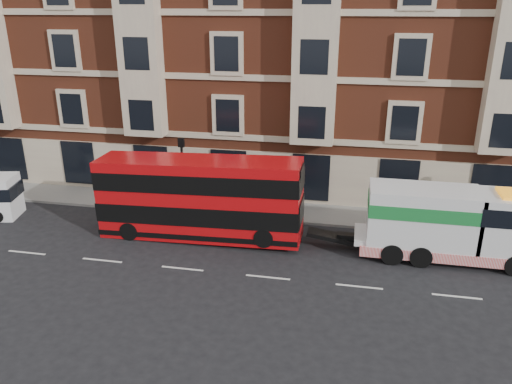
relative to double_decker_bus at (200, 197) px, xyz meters
The scene contains 7 objects.
ground 5.82m from the double_decker_bus, 39.47° to the right, with size 120.00×120.00×0.00m, color black.
sidewalk 6.21m from the double_decker_bus, 44.53° to the left, with size 90.00×3.00×0.15m, color slate.
victorian_terrace 14.74m from the double_decker_bus, 68.12° to the left, with size 45.00×12.00×20.40m.
lamp_post_west 3.37m from the double_decker_bus, 123.62° to the left, with size 0.35×0.15×4.35m.
double_decker_bus is the anchor object (origin of this frame).
tow_truck 12.06m from the double_decker_bus, ahead, with size 8.33×2.46×3.47m.
pedestrian 7.04m from the double_decker_bus, 142.10° to the left, with size 0.62×0.40×1.69m, color #1C2738.
Camera 1 is at (3.30, -19.17, 11.40)m, focal length 35.00 mm.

